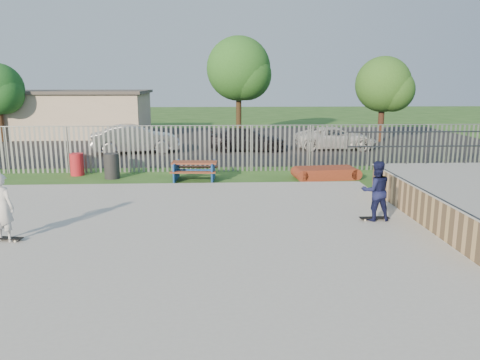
{
  "coord_description": "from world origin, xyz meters",
  "views": [
    {
      "loc": [
        2.13,
        -11.06,
        3.89
      ],
      "look_at": [
        2.79,
        2.0,
        1.1
      ],
      "focal_mm": 35.0,
      "sensor_mm": 36.0,
      "label": 1
    }
  ],
  "objects_px": {
    "tree_mid": "(239,69)",
    "skater_white": "(3,207)",
    "skater_navy": "(376,191)",
    "trash_bin_grey": "(112,166)",
    "tree_right": "(383,85)",
    "car_dark": "(248,139)",
    "trash_bin_red": "(77,164)",
    "car_silver": "(136,139)",
    "picnic_table": "(195,171)",
    "car_white": "(336,138)",
    "funbox": "(326,173)"
  },
  "relations": [
    {
      "from": "tree_mid",
      "to": "skater_white",
      "type": "relative_size",
      "value": 4.26
    },
    {
      "from": "tree_mid",
      "to": "skater_navy",
      "type": "relative_size",
      "value": 4.26
    },
    {
      "from": "tree_mid",
      "to": "skater_navy",
      "type": "bearing_deg",
      "value": -82.97
    },
    {
      "from": "trash_bin_grey",
      "to": "tree_right",
      "type": "relative_size",
      "value": 0.19
    },
    {
      "from": "car_dark",
      "to": "tree_mid",
      "type": "relative_size",
      "value": 0.62
    },
    {
      "from": "trash_bin_red",
      "to": "trash_bin_grey",
      "type": "distance_m",
      "value": 1.75
    },
    {
      "from": "trash_bin_red",
      "to": "car_dark",
      "type": "xyz_separation_m",
      "value": [
        7.57,
        6.51,
        0.19
      ]
    },
    {
      "from": "trash_bin_grey",
      "to": "car_silver",
      "type": "height_order",
      "value": "car_silver"
    },
    {
      "from": "skater_white",
      "to": "trash_bin_red",
      "type": "bearing_deg",
      "value": -64.58
    },
    {
      "from": "picnic_table",
      "to": "skater_navy",
      "type": "distance_m",
      "value": 8.09
    },
    {
      "from": "car_silver",
      "to": "skater_navy",
      "type": "bearing_deg",
      "value": -160.35
    },
    {
      "from": "car_silver",
      "to": "car_white",
      "type": "distance_m",
      "value": 11.24
    },
    {
      "from": "trash_bin_red",
      "to": "car_white",
      "type": "relative_size",
      "value": 0.2
    },
    {
      "from": "car_dark",
      "to": "car_white",
      "type": "bearing_deg",
      "value": -84.65
    },
    {
      "from": "skater_navy",
      "to": "skater_white",
      "type": "xyz_separation_m",
      "value": [
        -9.33,
        -1.22,
        0.0
      ]
    },
    {
      "from": "picnic_table",
      "to": "skater_white",
      "type": "relative_size",
      "value": 1.14
    },
    {
      "from": "skater_navy",
      "to": "funbox",
      "type": "bearing_deg",
      "value": -92.96
    },
    {
      "from": "car_silver",
      "to": "car_dark",
      "type": "distance_m",
      "value": 6.15
    },
    {
      "from": "picnic_table",
      "to": "tree_right",
      "type": "relative_size",
      "value": 0.34
    },
    {
      "from": "tree_right",
      "to": "tree_mid",
      "type": "bearing_deg",
      "value": 155.41
    },
    {
      "from": "picnic_table",
      "to": "skater_navy",
      "type": "xyz_separation_m",
      "value": [
        5.18,
        -6.19,
        0.59
      ]
    },
    {
      "from": "tree_mid",
      "to": "car_white",
      "type": "bearing_deg",
      "value": -55.26
    },
    {
      "from": "tree_right",
      "to": "skater_white",
      "type": "xyz_separation_m",
      "value": [
        -15.64,
        -18.88,
        -2.66
      ]
    },
    {
      "from": "trash_bin_grey",
      "to": "car_dark",
      "type": "distance_m",
      "value": 9.38
    },
    {
      "from": "trash_bin_red",
      "to": "car_white",
      "type": "xyz_separation_m",
      "value": [
        12.65,
        6.84,
        0.19
      ]
    },
    {
      "from": "car_dark",
      "to": "car_white",
      "type": "xyz_separation_m",
      "value": [
        5.08,
        0.33,
        0.01
      ]
    },
    {
      "from": "funbox",
      "to": "trash_bin_red",
      "type": "xyz_separation_m",
      "value": [
        -10.24,
        1.17,
        0.24
      ]
    },
    {
      "from": "car_dark",
      "to": "picnic_table",
      "type": "bearing_deg",
      "value": 162.97
    },
    {
      "from": "picnic_table",
      "to": "skater_navy",
      "type": "height_order",
      "value": "skater_navy"
    },
    {
      "from": "skater_navy",
      "to": "tree_right",
      "type": "bearing_deg",
      "value": -111.61
    },
    {
      "from": "tree_right",
      "to": "skater_white",
      "type": "height_order",
      "value": "tree_right"
    },
    {
      "from": "car_silver",
      "to": "picnic_table",
      "type": "bearing_deg",
      "value": -167.3
    },
    {
      "from": "trash_bin_red",
      "to": "tree_mid",
      "type": "height_order",
      "value": "tree_mid"
    },
    {
      "from": "funbox",
      "to": "car_silver",
      "type": "bearing_deg",
      "value": 135.68
    },
    {
      "from": "tree_mid",
      "to": "tree_right",
      "type": "bearing_deg",
      "value": -24.59
    },
    {
      "from": "tree_mid",
      "to": "funbox",
      "type": "bearing_deg",
      "value": -79.79
    },
    {
      "from": "trash_bin_red",
      "to": "tree_right",
      "type": "relative_size",
      "value": 0.17
    },
    {
      "from": "skater_white",
      "to": "car_silver",
      "type": "bearing_deg",
      "value": -72.39
    },
    {
      "from": "trash_bin_red",
      "to": "skater_white",
      "type": "height_order",
      "value": "skater_white"
    },
    {
      "from": "tree_mid",
      "to": "skater_white",
      "type": "xyz_separation_m",
      "value": [
        -6.65,
        -23.0,
        -3.73
      ]
    },
    {
      "from": "trash_bin_red",
      "to": "trash_bin_grey",
      "type": "relative_size",
      "value": 0.91
    },
    {
      "from": "picnic_table",
      "to": "car_white",
      "type": "relative_size",
      "value": 0.41
    },
    {
      "from": "picnic_table",
      "to": "funbox",
      "type": "height_order",
      "value": "picnic_table"
    },
    {
      "from": "car_white",
      "to": "funbox",
      "type": "bearing_deg",
      "value": 165.1
    },
    {
      "from": "car_white",
      "to": "skater_navy",
      "type": "height_order",
      "value": "skater_navy"
    },
    {
      "from": "funbox",
      "to": "tree_mid",
      "type": "bearing_deg",
      "value": 94.79
    },
    {
      "from": "picnic_table",
      "to": "funbox",
      "type": "relative_size",
      "value": 0.81
    },
    {
      "from": "trash_bin_red",
      "to": "car_dark",
      "type": "relative_size",
      "value": 0.21
    },
    {
      "from": "car_silver",
      "to": "tree_right",
      "type": "relative_size",
      "value": 0.86
    },
    {
      "from": "funbox",
      "to": "car_dark",
      "type": "bearing_deg",
      "value": 103.76
    }
  ]
}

